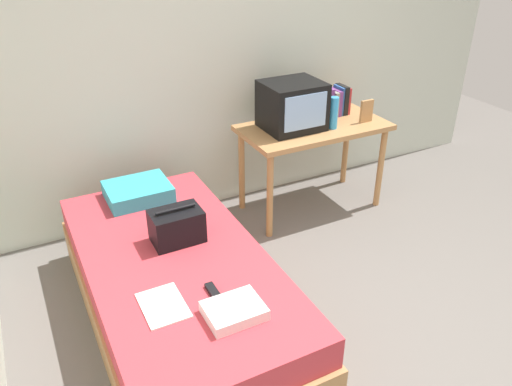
# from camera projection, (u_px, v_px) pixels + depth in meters

# --- Properties ---
(ground_plane) EXTENTS (8.00, 8.00, 0.00)m
(ground_plane) POSITION_uv_depth(u_px,v_px,m) (378.00, 341.00, 2.95)
(ground_plane) COLOR slate
(wall_back) EXTENTS (5.20, 0.10, 2.60)m
(wall_back) POSITION_uv_depth(u_px,v_px,m) (229.00, 45.00, 3.88)
(wall_back) COLOR silver
(wall_back) RESTS_ON ground
(bed) EXTENTS (1.00, 2.00, 0.47)m
(bed) POSITION_uv_depth(u_px,v_px,m) (178.00, 289.00, 3.00)
(bed) COLOR #B27F4C
(bed) RESTS_ON ground
(desk) EXTENTS (1.16, 0.60, 0.73)m
(desk) POSITION_uv_depth(u_px,v_px,m) (313.00, 136.00, 4.01)
(desk) COLOR #B27F4C
(desk) RESTS_ON ground
(tv) EXTENTS (0.44, 0.39, 0.36)m
(tv) POSITION_uv_depth(u_px,v_px,m) (292.00, 106.00, 3.83)
(tv) COLOR black
(tv) RESTS_ON desk
(water_bottle) EXTENTS (0.07, 0.07, 0.25)m
(water_bottle) POSITION_uv_depth(u_px,v_px,m) (333.00, 113.00, 3.85)
(water_bottle) COLOR #3399DB
(water_bottle) RESTS_ON desk
(book_row) EXTENTS (0.23, 0.17, 0.24)m
(book_row) POSITION_uv_depth(u_px,v_px,m) (334.00, 102.00, 4.13)
(book_row) COLOR black
(book_row) RESTS_ON desk
(picture_frame) EXTENTS (0.11, 0.02, 0.18)m
(picture_frame) POSITION_uv_depth(u_px,v_px,m) (367.00, 111.00, 3.99)
(picture_frame) COLOR #B27F4C
(picture_frame) RESTS_ON desk
(pillow) EXTENTS (0.42, 0.35, 0.10)m
(pillow) POSITION_uv_depth(u_px,v_px,m) (138.00, 192.00, 3.45)
(pillow) COLOR #33A8B7
(pillow) RESTS_ON bed
(handbag) EXTENTS (0.30, 0.20, 0.22)m
(handbag) POSITION_uv_depth(u_px,v_px,m) (177.00, 226.00, 2.98)
(handbag) COLOR black
(handbag) RESTS_ON bed
(magazine) EXTENTS (0.21, 0.29, 0.01)m
(magazine) POSITION_uv_depth(u_px,v_px,m) (163.00, 305.00, 2.52)
(magazine) COLOR white
(magazine) RESTS_ON bed
(remote_dark) EXTENTS (0.04, 0.16, 0.02)m
(remote_dark) POSITION_uv_depth(u_px,v_px,m) (214.00, 293.00, 2.59)
(remote_dark) COLOR black
(remote_dark) RESTS_ON bed
(folded_towel) EXTENTS (0.28, 0.22, 0.06)m
(folded_towel) POSITION_uv_depth(u_px,v_px,m) (234.00, 311.00, 2.45)
(folded_towel) COLOR white
(folded_towel) RESTS_ON bed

